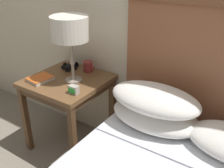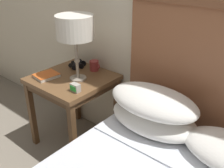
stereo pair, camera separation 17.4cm
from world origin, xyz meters
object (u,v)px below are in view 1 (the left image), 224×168
(table_lamp, at_px, (70,30))
(coffee_mug, at_px, (88,66))
(nightstand, at_px, (68,88))
(book_on_nightstand, at_px, (40,79))
(alarm_clock, at_px, (74,90))
(binoculars_pair, at_px, (70,66))

(table_lamp, bearing_deg, coffee_mug, 95.79)
(nightstand, bearing_deg, table_lamp, 0.62)
(nightstand, height_order, book_on_nightstand, book_on_nightstand)
(alarm_clock, bearing_deg, binoculars_pair, 135.15)
(table_lamp, xyz_separation_m, coffee_mug, (-0.02, 0.21, -0.36))
(coffee_mug, height_order, alarm_clock, coffee_mug)
(coffee_mug, bearing_deg, table_lamp, -84.21)
(book_on_nightstand, xyz_separation_m, coffee_mug, (0.20, 0.34, 0.03))
(table_lamp, bearing_deg, alarm_clock, -48.50)
(nightstand, relative_size, table_lamp, 1.27)
(coffee_mug, bearing_deg, nightstand, -102.05)
(alarm_clock, bearing_deg, book_on_nightstand, 177.03)
(book_on_nightstand, relative_size, binoculars_pair, 1.21)
(coffee_mug, bearing_deg, book_on_nightstand, -120.01)
(nightstand, height_order, binoculars_pair, binoculars_pair)
(table_lamp, xyz_separation_m, binoculars_pair, (-0.19, 0.17, -0.38))
(book_on_nightstand, bearing_deg, alarm_clock, -2.97)
(alarm_clock, bearing_deg, nightstand, 142.73)
(binoculars_pair, height_order, alarm_clock, alarm_clock)
(book_on_nightstand, relative_size, coffee_mug, 1.89)
(nightstand, xyz_separation_m, alarm_clock, (0.20, -0.15, 0.11))
(table_lamp, height_order, book_on_nightstand, table_lamp)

